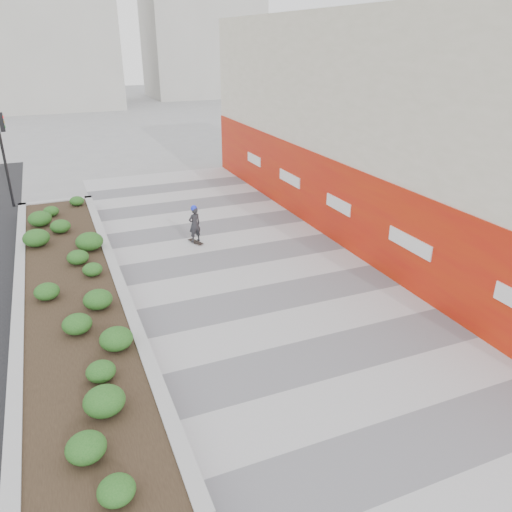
# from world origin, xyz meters

# --- Properties ---
(ground) EXTENTS (160.00, 160.00, 0.00)m
(ground) POSITION_xyz_m (0.00, 0.00, 0.00)
(ground) COLOR gray
(ground) RESTS_ON ground
(walkway) EXTENTS (8.00, 36.00, 0.01)m
(walkway) POSITION_xyz_m (0.00, 3.00, 0.01)
(walkway) COLOR #A8A8AD
(walkway) RESTS_ON ground
(building) EXTENTS (6.04, 24.08, 8.00)m
(building) POSITION_xyz_m (6.98, 8.98, 3.98)
(building) COLOR beige
(building) RESTS_ON ground
(planter) EXTENTS (3.00, 18.00, 0.90)m
(planter) POSITION_xyz_m (-5.50, 7.00, 0.42)
(planter) COLOR #9E9EA0
(planter) RESTS_ON ground
(traffic_signal_near) EXTENTS (0.33, 0.28, 4.20)m
(traffic_signal_near) POSITION_xyz_m (-7.23, 17.50, 2.76)
(traffic_signal_near) COLOR black
(traffic_signal_near) RESTS_ON ground
(distant_bldg_north_l) EXTENTS (16.00, 12.00, 20.00)m
(distant_bldg_north_l) POSITION_xyz_m (-5.00, 55.00, 10.00)
(distant_bldg_north_l) COLOR #ADAAA3
(distant_bldg_north_l) RESTS_ON ground
(manhole_cover) EXTENTS (0.44, 0.44, 0.01)m
(manhole_cover) POSITION_xyz_m (0.50, 3.00, 0.00)
(manhole_cover) COLOR #595654
(manhole_cover) RESTS_ON ground
(skateboarder) EXTENTS (0.56, 0.74, 1.49)m
(skateboarder) POSITION_xyz_m (-0.91, 10.00, 0.75)
(skateboarder) COLOR beige
(skateboarder) RESTS_ON ground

